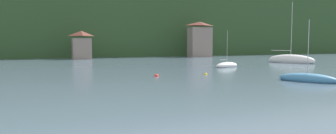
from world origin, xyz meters
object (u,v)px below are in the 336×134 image
at_px(sailboat_mid_9, 307,79).
at_px(mooring_buoy_far, 156,76).
at_px(sailboat_far_5, 291,60).
at_px(shore_building_westcentral, 200,40).
at_px(shore_building_west, 82,45).
at_px(mooring_buoy_near, 206,75).
at_px(sailboat_far_0, 227,66).

relative_size(sailboat_mid_9, mooring_buoy_far, 11.49).
bearing_deg(sailboat_far_5, mooring_buoy_far, -89.59).
relative_size(shore_building_westcentral, sailboat_far_5, 0.82).
height_order(shore_building_west, mooring_buoy_far, shore_building_west).
distance_m(sailboat_far_5, sailboat_mid_9, 28.54).
xyz_separation_m(sailboat_far_5, mooring_buoy_near, (-24.83, -11.53, -0.49)).
xyz_separation_m(shore_building_west, sailboat_far_0, (16.34, -33.25, -2.88)).
relative_size(shore_building_west, shore_building_westcentral, 0.68).
bearing_deg(mooring_buoy_far, sailboat_mid_9, -41.71).
distance_m(shore_building_west, sailboat_far_0, 37.15).
height_order(sailboat_far_0, mooring_buoy_far, sailboat_far_0).
bearing_deg(sailboat_far_5, sailboat_mid_9, -63.14).
relative_size(sailboat_far_0, mooring_buoy_near, 14.38).
xyz_separation_m(sailboat_far_0, sailboat_far_5, (16.36, 3.56, 0.25)).
distance_m(shore_building_west, sailboat_far_5, 44.24).
bearing_deg(mooring_buoy_near, shore_building_westcentral, 60.78).
bearing_deg(sailboat_far_0, sailboat_far_5, -2.80).
bearing_deg(sailboat_mid_9, mooring_buoy_near, -176.55).
relative_size(sailboat_mid_9, mooring_buoy_near, 14.78).
distance_m(sailboat_mid_9, mooring_buoy_near, 10.45).
distance_m(sailboat_far_0, mooring_buoy_near, 11.63).
bearing_deg(sailboat_mid_9, sailboat_far_0, 143.02).
relative_size(shore_building_westcentral, sailboat_far_0, 1.66).
distance_m(shore_building_westcentral, sailboat_mid_9, 53.46).
distance_m(shore_building_westcentral, sailboat_far_0, 36.42).
relative_size(shore_building_west, mooring_buoy_near, 16.24).
bearing_deg(mooring_buoy_near, mooring_buoy_far, 174.85).
bearing_deg(shore_building_westcentral, sailboat_far_0, -113.67).
bearing_deg(sailboat_far_5, shore_building_west, -151.69).
distance_m(shore_building_west, sailboat_mid_9, 52.06).
bearing_deg(shore_building_westcentral, mooring_buoy_far, -125.23).
height_order(shore_building_westcentral, sailboat_far_5, sailboat_far_5).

